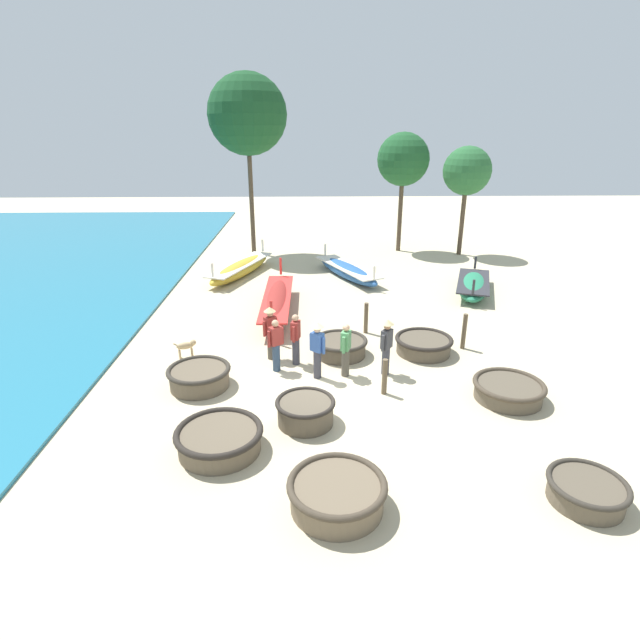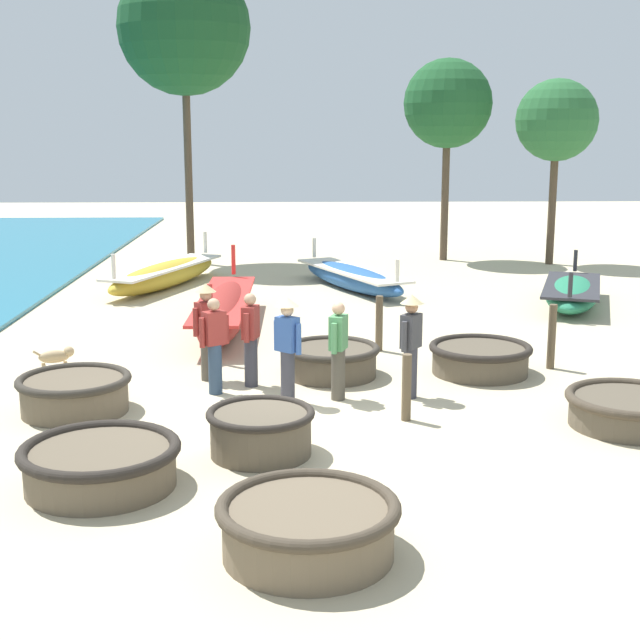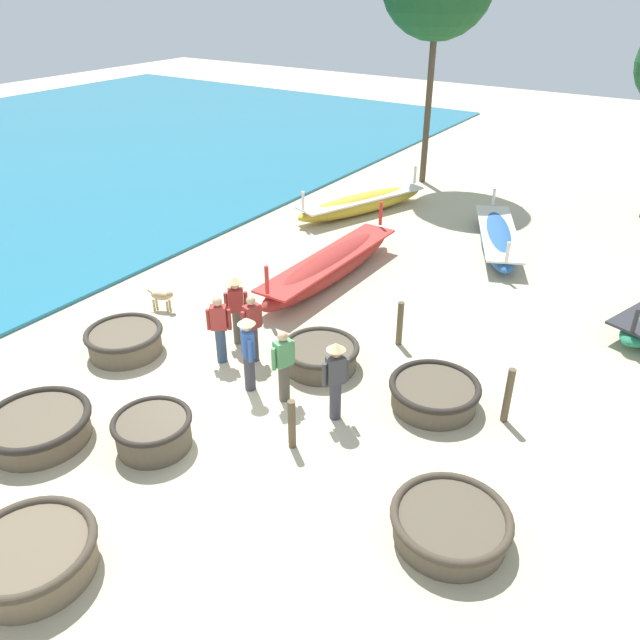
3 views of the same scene
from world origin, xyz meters
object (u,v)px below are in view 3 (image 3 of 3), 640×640
Objects in this scene: coracle_far_right at (434,393)px; fisherman_hauling at (248,349)px; coracle_beside_post at (31,556)px; fisherman_standing_left at (236,305)px; long_boat_blue_hull at (330,266)px; fisherman_crouching at (220,328)px; coracle_far_left at (125,340)px; coracle_front_right at (450,524)px; coracle_tilted at (38,426)px; fisherman_by_coracle at (336,376)px; mooring_post_inland at (292,424)px; coracle_front_left at (320,355)px; mooring_post_mid_beach at (508,396)px; coracle_weathered at (153,431)px; long_boat_ochre_hull at (362,203)px; fisherman_with_hat at (252,327)px; dog at (162,297)px; fisherman_standing_right at (283,364)px; long_boat_red_hull at (498,237)px; mooring_post_shoreline at (400,324)px.

fisherman_hauling reaches higher than coracle_far_right.
coracle_beside_post is 6.67m from fisherman_standing_left.
fisherman_standing_left is (0.02, -3.94, 0.54)m from long_boat_blue_hull.
fisherman_crouching is (-1.42, 5.63, 0.52)m from coracle_beside_post.
long_boat_blue_hull reaches higher than coracle_beside_post.
coracle_far_left is 1.03× the size of fisherman_standing_left.
coracle_beside_post reaches higher than coracle_front_right.
coracle_tilted is at bearing -95.36° from long_boat_blue_hull.
mooring_post_inland is at bearing -99.96° from fisherman_by_coracle.
coracle_beside_post is at bearing -114.76° from coracle_far_right.
mooring_post_mid_beach is at bearing 5.60° from coracle_front_left.
fisherman_by_coracle is at bearing 47.43° from coracle_weathered.
coracle_beside_post is 15.97m from long_boat_ochre_hull.
mooring_post_mid_beach is at bearing 12.57° from coracle_far_right.
coracle_tilted is at bearing -139.75° from fisherman_by_coracle.
long_boat_blue_hull is at bearing 84.64° from coracle_tilted.
long_boat_blue_hull reaches higher than coracle_far_left.
fisherman_hauling reaches higher than long_boat_ochre_hull.
fisherman_standing_left reaches higher than fisherman_with_hat.
coracle_front_left is at bearing 112.40° from mooring_post_inland.
dog reaches higher than coracle_front_left.
fisherman_with_hat is 5.39m from mooring_post_mid_beach.
mooring_post_mid_beach reaches higher than mooring_post_inland.
fisherman_standing_right and fisherman_with_hat have the same top height.
fisherman_standing_left is 1.88m from fisherman_hauling.
fisherman_standing_right is (2.17, -1.18, -0.12)m from fisherman_standing_left.
coracle_front_right is 0.36× the size of long_boat_red_hull.
fisherman_standing_right is at bearing 161.03° from coracle_front_right.
coracle_tilted is 4.74m from fisherman_standing_left.
coracle_beside_post is 1.04× the size of coracle_far_right.
long_boat_ochre_hull is 3.43× the size of fisherman_standing_right.
coracle_far_right is 4.06m from fisherman_with_hat.
coracle_beside_post is 6.65m from coracle_front_left.
coracle_beside_post is at bearing -95.20° from long_boat_red_hull.
fisherman_standing_left and fisherman_hauling have the same top height.
fisherman_standing_right is (0.79, 0.10, -0.12)m from fisherman_hauling.
long_boat_ochre_hull reaches higher than coracle_tilted.
coracle_front_left is at bearing 74.13° from coracle_weathered.
fisherman_crouching is at bearing 24.15° from coracle_far_left.
mooring_post_inland is (1.00, -2.43, 0.20)m from coracle_front_left.
dog is at bearing 167.90° from fisherman_by_coracle.
fisherman_with_hat is at bearing 158.24° from coracle_front_right.
coracle_tilted is 8.60m from long_boat_blue_hull.
long_boat_ochre_hull is at bearing 103.63° from coracle_weathered.
fisherman_standing_right reaches higher than long_boat_red_hull.
long_boat_blue_hull is at bearing 134.05° from coracle_front_right.
fisherman_standing_right is 3.28m from mooring_post_shoreline.
coracle_front_right is 1.10× the size of fisherman_hauling.
coracle_far_left is 6.16m from mooring_post_shoreline.
long_boat_blue_hull is 3.59× the size of fisherman_standing_left.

